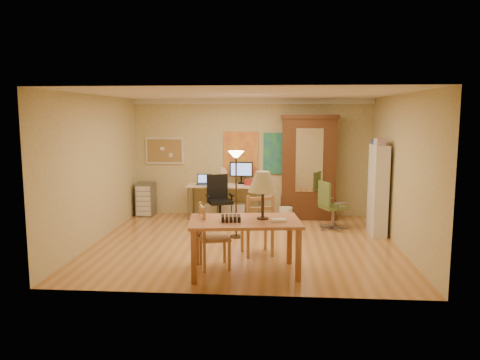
# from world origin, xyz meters

# --- Properties ---
(floor) EXTENTS (5.50, 5.50, 0.00)m
(floor) POSITION_xyz_m (0.00, 0.00, 0.00)
(floor) COLOR #AC723D
(floor) RESTS_ON ground
(crown_molding) EXTENTS (5.50, 0.08, 0.12)m
(crown_molding) POSITION_xyz_m (0.00, 2.46, 2.64)
(crown_molding) COLOR white
(crown_molding) RESTS_ON floor
(corkboard) EXTENTS (0.90, 0.04, 0.62)m
(corkboard) POSITION_xyz_m (-2.05, 2.47, 1.50)
(corkboard) COLOR #9C7549
(corkboard) RESTS_ON floor
(art_panel_left) EXTENTS (0.80, 0.04, 1.00)m
(art_panel_left) POSITION_xyz_m (-0.25, 2.47, 1.45)
(art_panel_left) COLOR yellow
(art_panel_left) RESTS_ON floor
(art_panel_right) EXTENTS (0.75, 0.04, 0.95)m
(art_panel_right) POSITION_xyz_m (0.65, 2.47, 1.45)
(art_panel_right) COLOR #23688F
(art_panel_right) RESTS_ON floor
(dining_table) EXTENTS (1.72, 1.16, 1.52)m
(dining_table) POSITION_xyz_m (0.20, -1.60, 0.96)
(dining_table) COLOR #975331
(dining_table) RESTS_ON floor
(ladder_chair_back) EXTENTS (0.60, 0.59, 1.04)m
(ladder_chair_back) POSITION_xyz_m (0.26, -0.70, 0.49)
(ladder_chair_back) COLOR #A17249
(ladder_chair_back) RESTS_ON floor
(ladder_chair_left) EXTENTS (0.56, 0.57, 1.00)m
(ladder_chair_left) POSITION_xyz_m (-0.40, -1.42, 0.47)
(ladder_chair_left) COLOR #A17249
(ladder_chair_left) RESTS_ON floor
(torchiere_lamp) EXTENTS (0.30, 0.30, 1.66)m
(torchiere_lamp) POSITION_xyz_m (-0.19, 0.40, 1.33)
(torchiere_lamp) COLOR #382A16
(torchiere_lamp) RESTS_ON floor
(computer_desk) EXTENTS (1.68, 0.73, 1.27)m
(computer_desk) POSITION_xyz_m (-0.56, 2.16, 0.46)
(computer_desk) COLOR beige
(computer_desk) RESTS_ON floor
(office_chair_black) EXTENTS (0.64, 0.64, 1.05)m
(office_chair_black) POSITION_xyz_m (-0.64, 1.52, 0.28)
(office_chair_black) COLOR black
(office_chair_black) RESTS_ON floor
(office_chair_green) EXTENTS (0.61, 0.61, 1.00)m
(office_chair_green) POSITION_xyz_m (1.71, 1.19, 0.27)
(office_chair_green) COLOR slate
(office_chair_green) RESTS_ON floor
(drawer_cart) EXTENTS (0.39, 0.46, 0.77)m
(drawer_cart) POSITION_xyz_m (-2.46, 2.21, 0.39)
(drawer_cart) COLOR slate
(drawer_cart) RESTS_ON floor
(armoire) EXTENTS (1.27, 0.60, 2.34)m
(armoire) POSITION_xyz_m (1.29, 2.24, 1.02)
(armoire) COLOR #3C1D10
(armoire) RESTS_ON floor
(bookshelf) EXTENTS (0.26, 0.71, 1.76)m
(bookshelf) POSITION_xyz_m (2.55, 0.82, 0.88)
(bookshelf) COLOR white
(bookshelf) RESTS_ON floor
(wastebin) EXTENTS (0.29, 0.29, 0.36)m
(wastebin) POSITION_xyz_m (0.79, 1.60, 0.18)
(wastebin) COLOR silver
(wastebin) RESTS_ON floor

